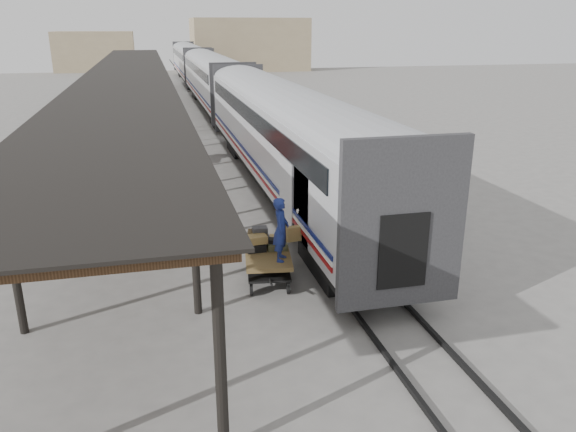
# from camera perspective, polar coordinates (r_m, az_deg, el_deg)

# --- Properties ---
(ground) EXTENTS (160.00, 160.00, 0.00)m
(ground) POSITION_cam_1_polar(r_m,az_deg,el_deg) (16.54, -5.02, -5.99)
(ground) COLOR slate
(ground) RESTS_ON ground
(train) EXTENTS (3.45, 76.01, 4.01)m
(train) POSITION_cam_1_polar(r_m,az_deg,el_deg) (49.14, -7.61, 13.73)
(train) COLOR silver
(train) RESTS_ON ground
(canopy) EXTENTS (4.90, 64.30, 4.15)m
(canopy) POSITION_cam_1_polar(r_m,az_deg,el_deg) (39.00, -15.96, 13.84)
(canopy) COLOR #422B19
(canopy) RESTS_ON ground
(rails) EXTENTS (1.54, 150.00, 0.12)m
(rails) POSITION_cam_1_polar(r_m,az_deg,el_deg) (49.64, -7.50, 10.72)
(rails) COLOR black
(rails) RESTS_ON ground
(building_far) EXTENTS (18.00, 10.00, 8.00)m
(building_far) POSITION_cam_1_polar(r_m,az_deg,el_deg) (94.31, -3.98, 17.01)
(building_far) COLOR tan
(building_far) RESTS_ON ground
(building_left) EXTENTS (12.00, 8.00, 6.00)m
(building_left) POSITION_cam_1_polar(r_m,az_deg,el_deg) (97.27, -19.01, 15.54)
(building_left) COLOR tan
(building_left) RESTS_ON ground
(baggage_cart) EXTENTS (1.58, 2.55, 0.86)m
(baggage_cart) POSITION_cam_1_polar(r_m,az_deg,el_deg) (15.96, -2.10, -4.33)
(baggage_cart) COLOR brown
(baggage_cart) RESTS_ON ground
(suitcase_stack) EXTENTS (1.31, 1.05, 0.57)m
(suitcase_stack) POSITION_cam_1_polar(r_m,az_deg,el_deg) (16.14, -2.59, -2.48)
(suitcase_stack) COLOR #3B3C3E
(suitcase_stack) RESTS_ON baggage_cart
(luggage_tug) EXTENTS (1.35, 1.86, 1.48)m
(luggage_tug) POSITION_cam_1_polar(r_m,az_deg,el_deg) (29.94, -11.74, 6.40)
(luggage_tug) COLOR maroon
(luggage_tug) RESTS_ON ground
(porter) EXTENTS (0.62, 0.75, 1.76)m
(porter) POSITION_cam_1_polar(r_m,az_deg,el_deg) (15.02, -0.72, -1.36)
(porter) COLOR navy
(porter) RESTS_ON baggage_cart
(pedestrian) EXTENTS (1.00, 0.59, 1.60)m
(pedestrian) POSITION_cam_1_polar(r_m,az_deg,el_deg) (30.33, -14.52, 6.58)
(pedestrian) COLOR black
(pedestrian) RESTS_ON ground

